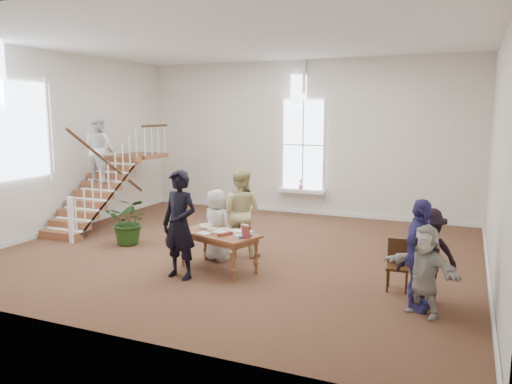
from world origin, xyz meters
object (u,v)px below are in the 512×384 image
at_px(woman_cluster_b, 428,255).
at_px(person_yellow, 240,212).
at_px(elderly_woman, 217,225).
at_px(woman_cluster_a, 419,255).
at_px(library_table, 219,236).
at_px(side_chair, 398,262).
at_px(police_officer, 180,225).
at_px(woman_cluster_c, 424,270).
at_px(floor_plant, 130,221).

bearing_deg(woman_cluster_b, person_yellow, -42.09).
height_order(elderly_woman, woman_cluster_a, woman_cluster_a).
height_order(library_table, side_chair, side_chair).
bearing_deg(police_officer, side_chair, 22.42).
xyz_separation_m(person_yellow, woman_cluster_b, (3.85, -1.15, -0.17)).
bearing_deg(person_yellow, elderly_woman, 50.85).
distance_m(library_table, person_yellow, 1.13).
xyz_separation_m(person_yellow, side_chair, (3.35, -0.82, -0.45)).
distance_m(elderly_woman, woman_cluster_b, 4.20).
bearing_deg(elderly_woman, woman_cluster_c, 178.41).
distance_m(woman_cluster_a, woman_cluster_b, 0.47).
distance_m(floor_plant, side_chair, 6.08).
distance_m(person_yellow, woman_cluster_b, 4.02).
distance_m(woman_cluster_a, floor_plant, 6.60).
distance_m(police_officer, elderly_woman, 1.28).
relative_size(police_officer, floor_plant, 1.82).
bearing_deg(person_yellow, police_officer, 68.94).
xyz_separation_m(woman_cluster_b, side_chair, (-0.50, 0.34, -0.28)).
bearing_deg(library_table, elderly_woman, 140.07).
relative_size(elderly_woman, side_chair, 1.69).
relative_size(elderly_woman, woman_cluster_a, 0.85).
bearing_deg(side_chair, library_table, -179.03).
distance_m(library_table, police_officer, 0.87).
distance_m(library_table, floor_plant, 2.91).
xyz_separation_m(elderly_woman, woman_cluster_c, (4.15, -1.30, -0.04)).
distance_m(woman_cluster_b, floor_plant, 6.62).
bearing_deg(woman_cluster_c, elderly_woman, -167.75).
height_order(person_yellow, floor_plant, person_yellow).
distance_m(person_yellow, side_chair, 3.48).
distance_m(woman_cluster_a, side_chair, 0.96).
relative_size(person_yellow, floor_plant, 1.70).
bearing_deg(side_chair, woman_cluster_a, -67.48).
bearing_deg(library_table, woman_cluster_a, 10.41).
distance_m(elderly_woman, person_yellow, 0.62).
bearing_deg(floor_plant, elderly_woman, -6.88).
bearing_deg(woman_cluster_a, library_table, 94.50).
bearing_deg(police_officer, person_yellow, 85.58).
height_order(person_yellow, woman_cluster_b, person_yellow).
bearing_deg(person_yellow, floor_plant, -3.72).
bearing_deg(elderly_woman, police_officer, 101.28).
xyz_separation_m(person_yellow, woman_cluster_a, (3.75, -1.60, -0.07)).
relative_size(library_table, elderly_woman, 1.20).
relative_size(woman_cluster_c, floor_plant, 1.27).
xyz_separation_m(woman_cluster_b, woman_cluster_c, (0.00, -0.65, -0.06)).
bearing_deg(police_officer, woman_cluster_a, 10.48).
relative_size(police_officer, woman_cluster_b, 1.32).
distance_m(library_table, woman_cluster_a, 3.71).
height_order(library_table, woman_cluster_a, woman_cluster_a).
relative_size(police_officer, side_chair, 2.29).
distance_m(elderly_woman, floor_plant, 2.42).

